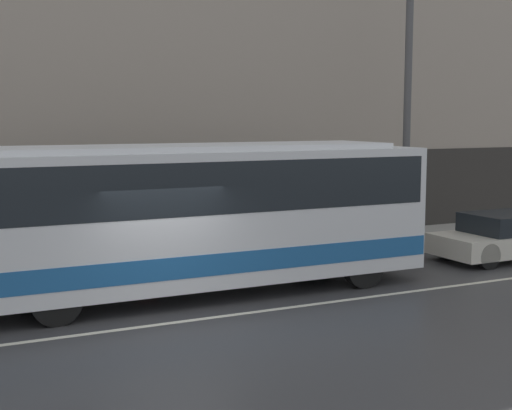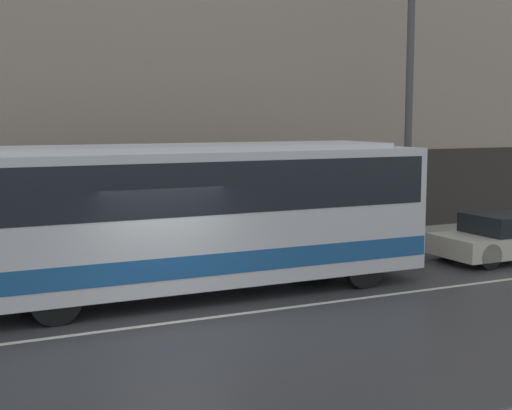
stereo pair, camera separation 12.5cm
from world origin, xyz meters
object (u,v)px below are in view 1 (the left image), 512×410
utility_pole_near (407,102)px  pedestrian_waiting (147,229)px  sedan_white_front (507,237)px  transit_bus (188,211)px

utility_pole_near → pedestrian_waiting: utility_pole_near is taller
utility_pole_near → pedestrian_waiting: (-7.56, 1.15, -3.39)m
sedan_white_front → pedestrian_waiting: size_ratio=2.62×
sedan_white_front → pedestrian_waiting: pedestrian_waiting is taller
sedan_white_front → pedestrian_waiting: 9.85m
transit_bus → utility_pole_near: 8.51m
sedan_white_front → transit_bus: bearing=180.0°
utility_pole_near → sedan_white_front: bearing=-58.0°
pedestrian_waiting → sedan_white_front: bearing=-21.9°
utility_pole_near → pedestrian_waiting: size_ratio=5.08×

